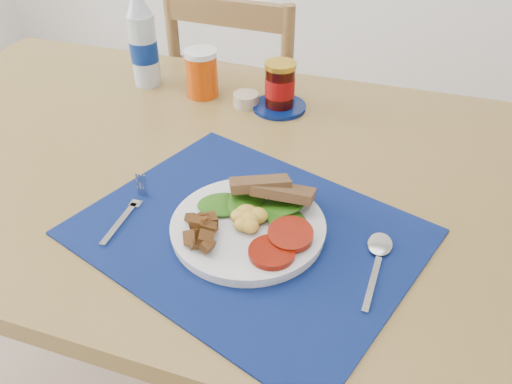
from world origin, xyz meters
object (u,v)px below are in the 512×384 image
(water_bottle, at_px, (143,45))
(juice_glass, at_px, (202,75))
(chair_far, at_px, (244,99))
(breakfast_plate, at_px, (244,224))
(jam_on_saucer, at_px, (280,89))

(water_bottle, height_order, juice_glass, water_bottle)
(chair_far, distance_m, breakfast_plate, 0.88)
(water_bottle, height_order, jam_on_saucer, water_bottle)
(water_bottle, relative_size, juice_glass, 2.17)
(chair_far, xyz_separation_m, juice_glass, (0.03, -0.37, 0.24))
(water_bottle, bearing_deg, jam_on_saucer, -4.09)
(breakfast_plate, relative_size, water_bottle, 1.07)
(chair_far, relative_size, water_bottle, 4.84)
(chair_far, bearing_deg, juice_glass, 97.65)
(breakfast_plate, bearing_deg, water_bottle, 116.01)
(chair_far, relative_size, jam_on_saucer, 8.97)
(chair_far, height_order, breakfast_plate, chair_far)
(chair_far, distance_m, water_bottle, 0.47)
(chair_far, height_order, jam_on_saucer, chair_far)
(water_bottle, xyz_separation_m, jam_on_saucer, (0.35, -0.02, -0.05))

